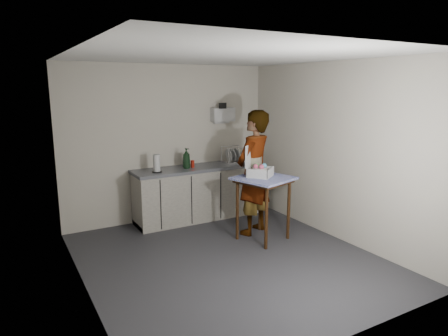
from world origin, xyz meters
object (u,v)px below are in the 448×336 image
kitchen_counter (199,194)px  soap_bottle (186,158)px  side_table (263,185)px  dark_bottle (187,160)px  bakery_box (259,170)px  dish_rack (233,158)px  soda_can (193,164)px  paper_towel (157,164)px  standing_man (254,173)px

kitchen_counter → soap_bottle: (-0.24, -0.04, 0.65)m
side_table → dark_bottle: bearing=95.6°
dark_bottle → bakery_box: (0.55, -1.33, 0.02)m
dish_rack → soap_bottle: bearing=-174.5°
kitchen_counter → soda_can: soda_can is taller
kitchen_counter → dish_rack: dish_rack is taller
soap_bottle → soda_can: 0.16m
paper_towel → side_table: bearing=-47.1°
soda_can → paper_towel: size_ratio=0.42×
soap_bottle → bakery_box: bearing=-63.7°
paper_towel → kitchen_counter: bearing=6.1°
side_table → soap_bottle: soap_bottle is taller
kitchen_counter → soda_can: 0.56m
soda_can → bakery_box: 1.33m
dish_rack → bakery_box: (-0.36, -1.31, 0.07)m
side_table → dark_bottle: size_ratio=3.89×
soap_bottle → dish_rack: (0.96, 0.09, -0.10)m
paper_towel → soda_can: bearing=5.6°
soap_bottle → paper_towel: size_ratio=1.19×
soap_bottle → soda_can: soap_bottle is taller
soap_bottle → paper_towel: bearing=-175.1°
soap_bottle → dark_bottle: size_ratio=1.38×
dish_rack → standing_man: bearing=-105.3°
paper_towel → bakery_box: bearing=-46.0°
standing_man → side_table: bearing=60.3°
paper_towel → dish_rack: 1.50m
side_table → soda_can: soda_can is taller
kitchen_counter → bakery_box: size_ratio=4.80×
paper_towel → dish_rack: bearing=5.3°
side_table → soap_bottle: bearing=99.1°
standing_man → soap_bottle: bearing=-81.7°
standing_man → soda_can: bearing=-87.2°
standing_man → dish_rack: (0.30, 1.10, 0.02)m
soap_bottle → paper_towel: 0.54m
paper_towel → dish_rack: (1.49, 0.14, -0.07)m
side_table → paper_towel: (-1.17, 1.26, 0.22)m
side_table → standing_man: (0.02, 0.30, 0.13)m
standing_man → paper_towel: (-1.19, 0.96, 0.09)m
side_table → dark_bottle: dark_bottle is taller
side_table → dish_rack: dish_rack is taller
soap_bottle → soda_can: (0.12, 0.02, -0.11)m
side_table → kitchen_counter: bearing=89.8°
soap_bottle → dark_bottle: (0.05, 0.11, -0.05)m
kitchen_counter → dish_rack: (0.72, 0.06, 0.55)m
kitchen_counter → soap_bottle: size_ratio=6.68×
dark_bottle → dish_rack: 0.91m
paper_towel → dish_rack: size_ratio=0.69×
side_table → standing_man: bearing=68.5°
soda_can → dish_rack: 0.84m
kitchen_counter → side_table: side_table is taller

